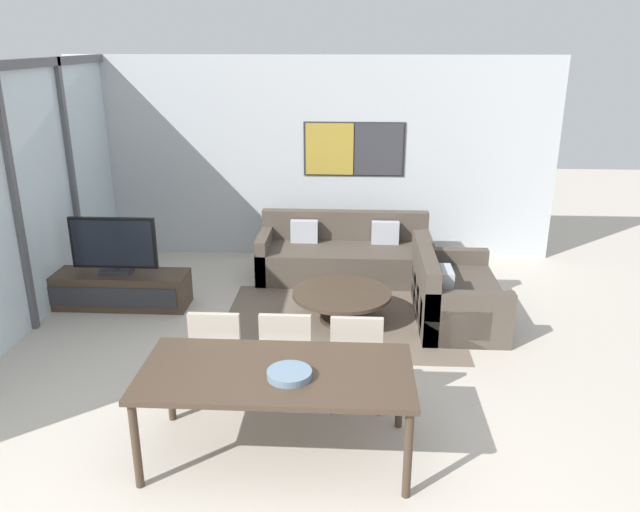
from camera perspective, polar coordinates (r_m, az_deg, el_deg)
ground_plane at (r=4.53m, az=-5.70°, el=-22.26°), size 24.00×24.00×0.00m
wall_back at (r=8.85m, az=-0.68°, el=8.88°), size 6.78×0.09×2.80m
window_wall_left at (r=7.10m, az=-26.42°, el=5.34°), size 0.07×5.34×2.80m
area_rug at (r=7.03m, az=1.98°, el=-5.93°), size 2.62×1.95×0.01m
tv_console at (r=7.72m, az=-17.94°, el=-2.92°), size 1.64×0.48×0.41m
television at (r=7.54m, az=-18.35°, el=0.85°), size 1.00×0.20×0.67m
sofa_main at (r=8.28m, az=2.22°, el=0.01°), size 2.24×0.90×0.81m
sofa_side at (r=7.14m, az=11.82°, el=-3.62°), size 0.90×1.51×0.81m
coffee_table at (r=6.93m, az=2.00°, el=-3.96°), size 1.10×1.10×0.35m
dining_table at (r=4.63m, az=-3.99°, el=-11.04°), size 1.99×0.95×0.72m
dining_chair_left at (r=5.41m, az=-9.23°, el=-8.53°), size 0.46×0.46×0.89m
dining_chair_centre at (r=5.33m, az=-3.02°, el=-8.76°), size 0.46×0.46×0.89m
dining_chair_right at (r=5.28m, az=3.32°, el=-9.03°), size 0.46×0.46×0.89m
fruit_bowl at (r=4.50m, az=-2.81°, el=-10.68°), size 0.32×0.32×0.05m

